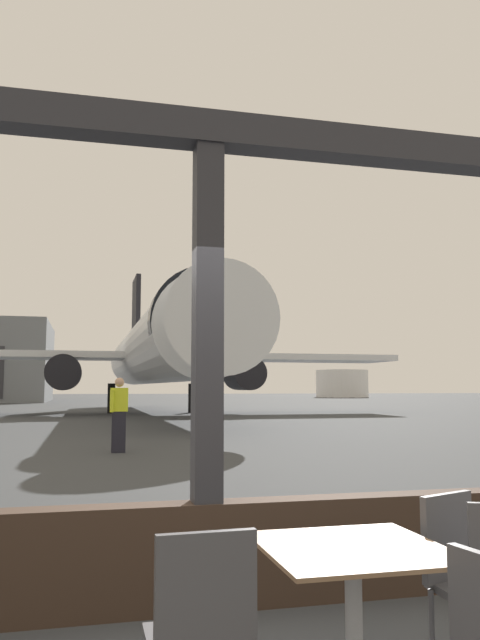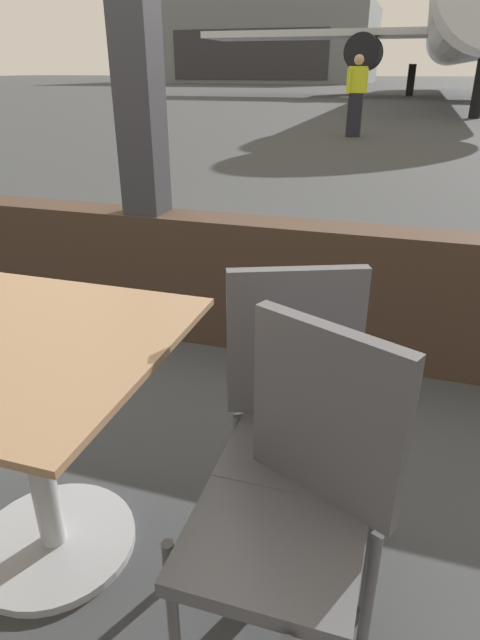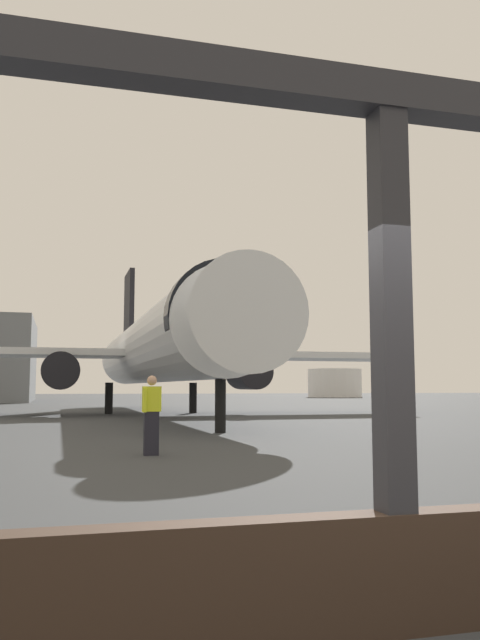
# 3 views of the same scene
# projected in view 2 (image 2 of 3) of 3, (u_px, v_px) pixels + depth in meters

# --- Properties ---
(ground_plane) EXTENTS (220.00, 220.00, 0.00)m
(ground_plane) POSITION_uv_depth(u_px,v_px,m) (401.00, 92.00, 37.80)
(ground_plane) COLOR #383A3D
(window_frame) EXTENTS (7.80, 0.24, 3.52)m
(window_frame) POSITION_uv_depth(u_px,v_px,m) (141.00, 115.00, 2.72)
(window_frame) COLOR #38281E
(window_frame) RESTS_ON ground
(dining_table) EXTENTS (0.84, 0.84, 0.77)m
(dining_table) POSITION_uv_depth(u_px,v_px,m) (32.00, 430.00, 1.56)
(dining_table) COLOR #8C6B4C
(dining_table) RESTS_ON ground
(cafe_chair_window_right) EXTENTS (0.50, 0.50, 0.93)m
(cafe_chair_window_right) POSITION_uv_depth(u_px,v_px,m) (299.00, 404.00, 1.54)
(cafe_chair_window_right) COLOR #4C4C51
(cafe_chair_window_right) RESTS_ON ground
(cafe_chair_aisle_left) EXTENTS (0.51, 0.51, 0.93)m
(cafe_chair_aisle_left) POSITION_uv_depth(u_px,v_px,m) (298.00, 488.00, 1.23)
(cafe_chair_aisle_left) COLOR #4C4C51
(cafe_chair_aisle_left) RESTS_ON ground
(airplane) EXTENTS (29.16, 35.90, 10.47)m
(airplane) POSITION_uv_depth(u_px,v_px,m) (465.00, 24.00, 28.04)
(airplane) COLOR silver
(airplane) RESTS_ON ground
(ground_crew_worker) EXTENTS (0.44, 0.42, 1.74)m
(ground_crew_worker) POSITION_uv_depth(u_px,v_px,m) (356.00, 95.00, 12.15)
(ground_crew_worker) COLOR black
(ground_crew_worker) RESTS_ON ground
(distant_hangar) EXTENTS (25.57, 17.40, 8.52)m
(distant_hangar) POSITION_uv_depth(u_px,v_px,m) (268.00, 45.00, 66.11)
(distant_hangar) COLOR slate
(distant_hangar) RESTS_ON ground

